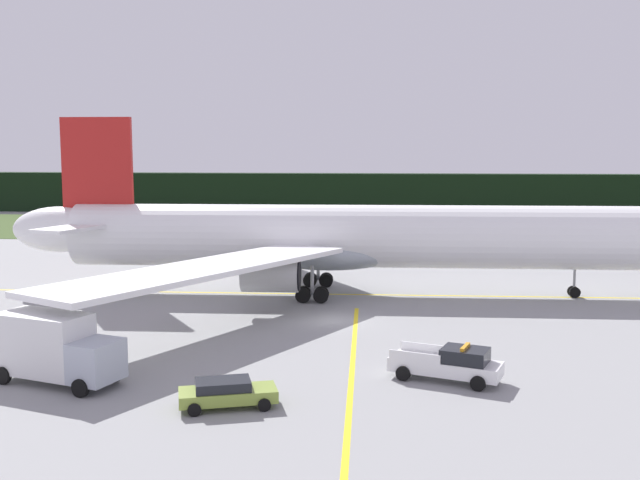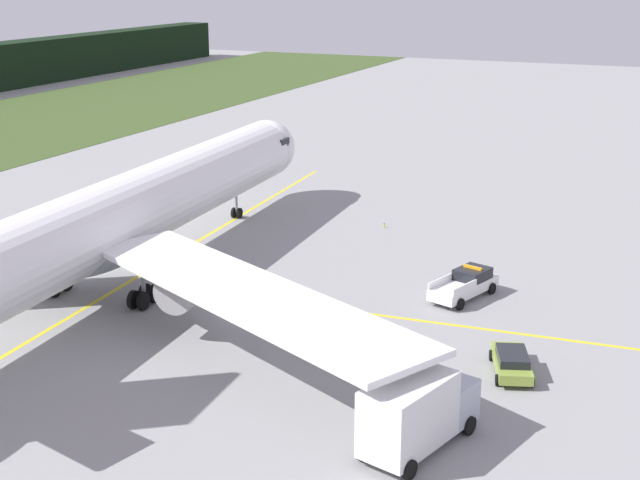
% 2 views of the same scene
% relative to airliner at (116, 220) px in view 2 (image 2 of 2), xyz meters
% --- Properties ---
extents(ground, '(320.00, 320.00, 0.00)m').
position_rel_airliner_xyz_m(ground, '(0.13, -9.51, -4.74)').
color(ground, gray).
extents(taxiway_centerline_main, '(74.41, 4.96, 0.01)m').
position_rel_airliner_xyz_m(taxiway_centerline_main, '(0.87, 0.05, -4.73)').
color(taxiway_centerline_main, yellow).
rests_on(taxiway_centerline_main, ground).
extents(taxiway_centerline_spur, '(2.54, 35.85, 0.01)m').
position_rel_airliner_xyz_m(taxiway_centerline_spur, '(2.52, -23.17, -4.73)').
color(taxiway_centerline_spur, yellow).
rests_on(taxiway_centerline_spur, ground).
extents(airliner, '(56.24, 50.68, 14.59)m').
position_rel_airliner_xyz_m(airliner, '(0.00, 0.00, 0.00)').
color(airliner, white).
rests_on(airliner, ground).
extents(ops_pickup_truck, '(5.96, 3.56, 1.94)m').
position_rel_airliner_xyz_m(ops_pickup_truck, '(7.46, -21.90, -3.83)').
color(ops_pickup_truck, white).
rests_on(ops_pickup_truck, ground).
extents(catering_truck, '(7.00, 4.16, 3.70)m').
position_rel_airliner_xyz_m(catering_truck, '(-12.31, -24.87, -2.88)').
color(catering_truck, '#A9B2BF').
rests_on(catering_truck, ground).
extents(staff_car, '(4.77, 3.11, 1.30)m').
position_rel_airliner_xyz_m(staff_car, '(-2.86, -27.14, -4.04)').
color(staff_car, olive).
rests_on(staff_car, ground).
extents(taxiway_edge_light_east, '(0.12, 0.12, 0.40)m').
position_rel_airliner_xyz_m(taxiway_edge_light_east, '(20.82, -11.51, -4.52)').
color(taxiway_edge_light_east, yellow).
rests_on(taxiway_edge_light_east, ground).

